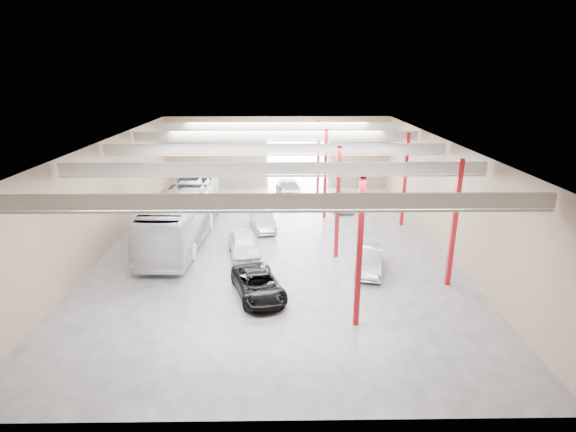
{
  "coord_description": "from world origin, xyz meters",
  "views": [
    {
      "loc": [
        0.39,
        -28.26,
        11.25
      ],
      "look_at": [
        0.79,
        -0.43,
        2.2
      ],
      "focal_mm": 28.0,
      "sensor_mm": 36.0,
      "label": 1
    }
  ],
  "objects_px": {
    "black_sedan": "(258,284)",
    "car_row_a": "(244,245)",
    "coach_bus": "(183,216)",
    "car_row_c": "(289,189)",
    "car_right_far": "(342,201)",
    "car_right_near": "(369,260)",
    "car_row_b": "(263,220)"
  },
  "relations": [
    {
      "from": "car_row_b",
      "to": "car_row_c",
      "type": "bearing_deg",
      "value": 64.31
    },
    {
      "from": "coach_bus",
      "to": "car_row_a",
      "type": "height_order",
      "value": "coach_bus"
    },
    {
      "from": "black_sedan",
      "to": "car_row_a",
      "type": "xyz_separation_m",
      "value": [
        -1.14,
        5.2,
        0.12
      ]
    },
    {
      "from": "car_row_a",
      "to": "black_sedan",
      "type": "bearing_deg",
      "value": -87.88
    },
    {
      "from": "car_row_a",
      "to": "car_row_c",
      "type": "distance_m",
      "value": 14.3
    },
    {
      "from": "coach_bus",
      "to": "car_right_near",
      "type": "bearing_deg",
      "value": -21.59
    },
    {
      "from": "car_row_c",
      "to": "car_right_near",
      "type": "bearing_deg",
      "value": -80.3
    },
    {
      "from": "black_sedan",
      "to": "car_right_far",
      "type": "distance_m",
      "value": 16.72
    },
    {
      "from": "black_sedan",
      "to": "car_right_near",
      "type": "xyz_separation_m",
      "value": [
        6.36,
        3.02,
        0.04
      ]
    },
    {
      "from": "car_right_far",
      "to": "car_row_b",
      "type": "bearing_deg",
      "value": -140.75
    },
    {
      "from": "car_right_near",
      "to": "car_row_a",
      "type": "bearing_deg",
      "value": 176.7
    },
    {
      "from": "black_sedan",
      "to": "car_row_c",
      "type": "bearing_deg",
      "value": 67.51
    },
    {
      "from": "coach_bus",
      "to": "car_row_c",
      "type": "relative_size",
      "value": 2.38
    },
    {
      "from": "coach_bus",
      "to": "car_row_b",
      "type": "distance_m",
      "value": 5.91
    },
    {
      "from": "car_right_far",
      "to": "car_row_c",
      "type": "bearing_deg",
      "value": 141.67
    },
    {
      "from": "coach_bus",
      "to": "car_row_b",
      "type": "height_order",
      "value": "coach_bus"
    },
    {
      "from": "car_row_a",
      "to": "car_row_c",
      "type": "relative_size",
      "value": 0.84
    },
    {
      "from": "car_right_near",
      "to": "car_right_far",
      "type": "xyz_separation_m",
      "value": [
        0.0,
        12.44,
        0.02
      ]
    },
    {
      "from": "car_row_a",
      "to": "car_right_far",
      "type": "xyz_separation_m",
      "value": [
        7.5,
        10.26,
        -0.05
      ]
    },
    {
      "from": "car_row_c",
      "to": "car_right_near",
      "type": "height_order",
      "value": "car_row_c"
    },
    {
      "from": "coach_bus",
      "to": "car_right_near",
      "type": "distance_m",
      "value": 13.0
    },
    {
      "from": "black_sedan",
      "to": "car_row_b",
      "type": "bearing_deg",
      "value": 74.22
    },
    {
      "from": "car_row_b",
      "to": "car_right_near",
      "type": "relative_size",
      "value": 0.97
    },
    {
      "from": "car_right_far",
      "to": "car_row_a",
      "type": "bearing_deg",
      "value": -124.66
    },
    {
      "from": "black_sedan",
      "to": "car_row_b",
      "type": "relative_size",
      "value": 1.15
    },
    {
      "from": "car_row_b",
      "to": "car_row_c",
      "type": "relative_size",
      "value": 0.76
    },
    {
      "from": "coach_bus",
      "to": "car_row_b",
      "type": "bearing_deg",
      "value": 24.51
    },
    {
      "from": "car_row_a",
      "to": "car_right_near",
      "type": "relative_size",
      "value": 1.07
    },
    {
      "from": "car_right_far",
      "to": "car_right_near",
      "type": "bearing_deg",
      "value": -88.5
    },
    {
      "from": "coach_bus",
      "to": "car_row_c",
      "type": "distance_m",
      "value": 13.33
    },
    {
      "from": "car_right_near",
      "to": "car_right_far",
      "type": "height_order",
      "value": "car_right_far"
    },
    {
      "from": "car_row_a",
      "to": "car_row_c",
      "type": "height_order",
      "value": "car_row_c"
    }
  ]
}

